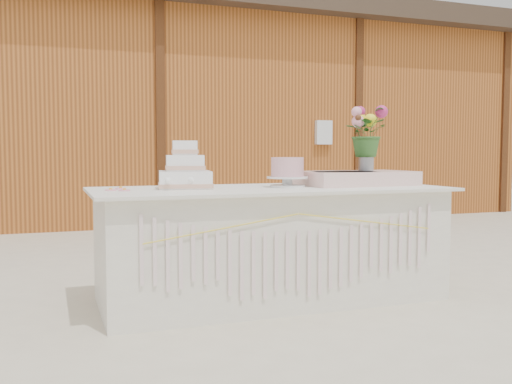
% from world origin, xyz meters
% --- Properties ---
extents(ground, '(80.00, 80.00, 0.00)m').
position_xyz_m(ground, '(0.00, 0.00, 0.00)').
color(ground, beige).
rests_on(ground, ground).
extents(barn, '(12.60, 4.60, 3.30)m').
position_xyz_m(barn, '(-0.01, 5.99, 1.68)').
color(barn, '#AB5D24').
rests_on(barn, ground).
extents(cake_table, '(2.40, 1.00, 0.77)m').
position_xyz_m(cake_table, '(0.00, -0.00, 0.39)').
color(cake_table, white).
rests_on(cake_table, ground).
extents(wedding_cake, '(0.40, 0.40, 0.32)m').
position_xyz_m(wedding_cake, '(-0.57, 0.11, 0.88)').
color(wedding_cake, white).
rests_on(wedding_cake, cake_table).
extents(pink_cake_stand, '(0.28, 0.28, 0.20)m').
position_xyz_m(pink_cake_stand, '(0.12, 0.00, 0.88)').
color(pink_cake_stand, white).
rests_on(pink_cake_stand, cake_table).
extents(satin_runner, '(0.83, 0.51, 0.10)m').
position_xyz_m(satin_runner, '(0.68, 0.04, 0.82)').
color(satin_runner, '#FFD2CD').
rests_on(satin_runner, cake_table).
extents(flower_vase, '(0.11, 0.11, 0.15)m').
position_xyz_m(flower_vase, '(0.77, 0.06, 0.95)').
color(flower_vase, '#A7A7AC').
rests_on(flower_vase, satin_runner).
extents(bouquet, '(0.40, 0.38, 0.35)m').
position_xyz_m(bouquet, '(0.77, 0.06, 1.20)').
color(bouquet, '#316126').
rests_on(bouquet, flower_vase).
extents(loose_flowers, '(0.20, 0.37, 0.02)m').
position_xyz_m(loose_flowers, '(-1.01, 0.06, 0.78)').
color(loose_flowers, pink).
rests_on(loose_flowers, cake_table).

